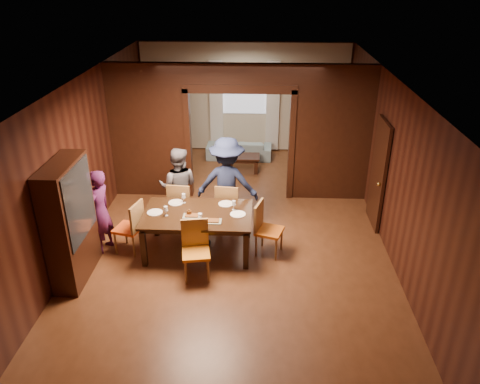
{
  "coord_description": "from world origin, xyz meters",
  "views": [
    {
      "loc": [
        0.43,
        -7.76,
        4.64
      ],
      "look_at": [
        0.1,
        -0.4,
        1.05
      ],
      "focal_mm": 35.0,
      "sensor_mm": 36.0,
      "label": 1
    }
  ],
  "objects_px": {
    "dining_table": "(198,232)",
    "coffee_table": "(243,163)",
    "chair_far_r": "(229,205)",
    "sofa": "(239,149)",
    "person_navy": "(227,183)",
    "chair_left": "(128,227)",
    "chair_right": "(269,229)",
    "person_grey": "(179,187)",
    "chair_far_l": "(182,204)",
    "chair_near": "(196,251)",
    "person_purple": "(99,212)",
    "hutch": "(70,222)"
  },
  "relations": [
    {
      "from": "hutch",
      "to": "chair_left",
      "type": "bearing_deg",
      "value": 49.04
    },
    {
      "from": "dining_table",
      "to": "coffee_table",
      "type": "height_order",
      "value": "dining_table"
    },
    {
      "from": "person_grey",
      "to": "sofa",
      "type": "xyz_separation_m",
      "value": [
        1.0,
        3.55,
        -0.54
      ]
    },
    {
      "from": "sofa",
      "to": "hutch",
      "type": "relative_size",
      "value": 0.85
    },
    {
      "from": "chair_left",
      "to": "chair_right",
      "type": "distance_m",
      "value": 2.49
    },
    {
      "from": "person_navy",
      "to": "chair_left",
      "type": "relative_size",
      "value": 1.87
    },
    {
      "from": "chair_far_r",
      "to": "dining_table",
      "type": "bearing_deg",
      "value": 66.31
    },
    {
      "from": "person_navy",
      "to": "dining_table",
      "type": "xyz_separation_m",
      "value": [
        -0.45,
        -0.93,
        -0.53
      ]
    },
    {
      "from": "person_purple",
      "to": "chair_right",
      "type": "xyz_separation_m",
      "value": [
        2.96,
        0.02,
        -0.29
      ]
    },
    {
      "from": "person_grey",
      "to": "person_navy",
      "type": "xyz_separation_m",
      "value": [
        0.94,
        -0.05,
        0.12
      ]
    },
    {
      "from": "dining_table",
      "to": "coffee_table",
      "type": "distance_m",
      "value": 3.71
    },
    {
      "from": "chair_right",
      "to": "person_grey",
      "type": "bearing_deg",
      "value": 77.66
    },
    {
      "from": "person_navy",
      "to": "chair_near",
      "type": "bearing_deg",
      "value": 82.06
    },
    {
      "from": "person_navy",
      "to": "chair_far_l",
      "type": "relative_size",
      "value": 1.87
    },
    {
      "from": "chair_far_r",
      "to": "hutch",
      "type": "height_order",
      "value": "hutch"
    },
    {
      "from": "person_grey",
      "to": "chair_near",
      "type": "bearing_deg",
      "value": 108.03
    },
    {
      "from": "person_purple",
      "to": "chair_near",
      "type": "bearing_deg",
      "value": 85.04
    },
    {
      "from": "hutch",
      "to": "chair_far_r",
      "type": "bearing_deg",
      "value": 34.8
    },
    {
      "from": "person_grey",
      "to": "chair_right",
      "type": "relative_size",
      "value": 1.63
    },
    {
      "from": "chair_far_l",
      "to": "person_grey",
      "type": "bearing_deg",
      "value": -55.31
    },
    {
      "from": "person_purple",
      "to": "chair_far_l",
      "type": "relative_size",
      "value": 1.59
    },
    {
      "from": "sofa",
      "to": "person_navy",
      "type": "bearing_deg",
      "value": 90.79
    },
    {
      "from": "person_grey",
      "to": "hutch",
      "type": "distance_m",
      "value": 2.29
    },
    {
      "from": "chair_far_l",
      "to": "chair_near",
      "type": "distance_m",
      "value": 1.71
    },
    {
      "from": "coffee_table",
      "to": "chair_near",
      "type": "relative_size",
      "value": 0.82
    },
    {
      "from": "dining_table",
      "to": "coffee_table",
      "type": "relative_size",
      "value": 2.36
    },
    {
      "from": "dining_table",
      "to": "chair_far_r",
      "type": "bearing_deg",
      "value": 60.0
    },
    {
      "from": "person_navy",
      "to": "dining_table",
      "type": "height_order",
      "value": "person_navy"
    },
    {
      "from": "chair_near",
      "to": "chair_far_l",
      "type": "bearing_deg",
      "value": 96.71
    },
    {
      "from": "hutch",
      "to": "dining_table",
      "type": "bearing_deg",
      "value": 23.36
    },
    {
      "from": "chair_far_l",
      "to": "hutch",
      "type": "distance_m",
      "value": 2.3
    },
    {
      "from": "sofa",
      "to": "coffee_table",
      "type": "bearing_deg",
      "value": 101.1
    },
    {
      "from": "person_navy",
      "to": "coffee_table",
      "type": "height_order",
      "value": "person_navy"
    },
    {
      "from": "person_navy",
      "to": "sofa",
      "type": "distance_m",
      "value": 3.66
    },
    {
      "from": "dining_table",
      "to": "chair_left",
      "type": "xyz_separation_m",
      "value": [
        -1.23,
        -0.05,
        0.1
      ]
    },
    {
      "from": "person_navy",
      "to": "chair_right",
      "type": "bearing_deg",
      "value": 134.91
    },
    {
      "from": "sofa",
      "to": "coffee_table",
      "type": "height_order",
      "value": "sofa"
    },
    {
      "from": "person_grey",
      "to": "hutch",
      "type": "xyz_separation_m",
      "value": [
        -1.41,
        -1.8,
        0.21
      ]
    },
    {
      "from": "person_navy",
      "to": "chair_far_r",
      "type": "height_order",
      "value": "person_navy"
    },
    {
      "from": "person_purple",
      "to": "person_grey",
      "type": "relative_size",
      "value": 0.97
    },
    {
      "from": "person_grey",
      "to": "chair_left",
      "type": "xyz_separation_m",
      "value": [
        -0.74,
        -1.02,
        -0.31
      ]
    },
    {
      "from": "coffee_table",
      "to": "hutch",
      "type": "xyz_separation_m",
      "value": [
        -2.56,
        -4.47,
        0.8
      ]
    },
    {
      "from": "sofa",
      "to": "hutch",
      "type": "height_order",
      "value": "hutch"
    },
    {
      "from": "person_navy",
      "to": "dining_table",
      "type": "bearing_deg",
      "value": 68.84
    },
    {
      "from": "sofa",
      "to": "chair_far_l",
      "type": "relative_size",
      "value": 1.75
    },
    {
      "from": "person_purple",
      "to": "person_navy",
      "type": "height_order",
      "value": "person_navy"
    },
    {
      "from": "person_navy",
      "to": "chair_far_r",
      "type": "xyz_separation_m",
      "value": [
        0.03,
        -0.09,
        -0.42
      ]
    },
    {
      "from": "chair_right",
      "to": "hutch",
      "type": "bearing_deg",
      "value": 121.64
    },
    {
      "from": "chair_right",
      "to": "hutch",
      "type": "distance_m",
      "value": 3.3
    },
    {
      "from": "person_navy",
      "to": "chair_near",
      "type": "xyz_separation_m",
      "value": [
        -0.39,
        -1.71,
        -0.42
      ]
    }
  ]
}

